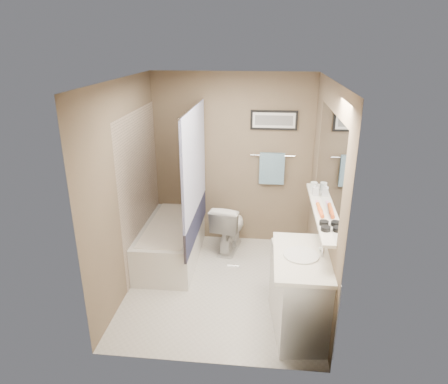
# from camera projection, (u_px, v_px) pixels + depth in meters

# --- Properties ---
(ground) EXTENTS (2.50, 2.50, 0.00)m
(ground) POSITION_uv_depth(u_px,v_px,m) (223.00, 285.00, 4.82)
(ground) COLOR beige
(ground) RESTS_ON ground
(ceiling) EXTENTS (2.20, 2.50, 0.04)m
(ceiling) POSITION_uv_depth(u_px,v_px,m) (222.00, 82.00, 3.97)
(ceiling) COLOR silver
(ceiling) RESTS_ON wall_back
(wall_back) EXTENTS (2.20, 0.04, 2.40)m
(wall_back) POSITION_uv_depth(u_px,v_px,m) (232.00, 161.00, 5.53)
(wall_back) COLOR brown
(wall_back) RESTS_ON ground
(wall_front) EXTENTS (2.20, 0.04, 2.40)m
(wall_front) POSITION_uv_depth(u_px,v_px,m) (206.00, 246.00, 3.25)
(wall_front) COLOR brown
(wall_front) RESTS_ON ground
(wall_left) EXTENTS (0.04, 2.50, 2.40)m
(wall_left) POSITION_uv_depth(u_px,v_px,m) (128.00, 189.00, 4.50)
(wall_left) COLOR brown
(wall_left) RESTS_ON ground
(wall_right) EXTENTS (0.04, 2.50, 2.40)m
(wall_right) POSITION_uv_depth(u_px,v_px,m) (322.00, 196.00, 4.28)
(wall_right) COLOR brown
(wall_right) RESTS_ON ground
(tile_surround) EXTENTS (0.02, 1.55, 2.00)m
(tile_surround) POSITION_uv_depth(u_px,v_px,m) (141.00, 190.00, 5.03)
(tile_surround) COLOR tan
(tile_surround) RESTS_ON wall_left
(curtain_rod) EXTENTS (0.02, 1.55, 0.02)m
(curtain_rod) POSITION_uv_depth(u_px,v_px,m) (193.00, 107.00, 4.59)
(curtain_rod) COLOR silver
(curtain_rod) RESTS_ON wall_left
(curtain_upper) EXTENTS (0.03, 1.45, 1.28)m
(curtain_upper) POSITION_uv_depth(u_px,v_px,m) (194.00, 161.00, 4.82)
(curtain_upper) COLOR white
(curtain_upper) RESTS_ON curtain_rod
(curtain_lower) EXTENTS (0.03, 1.45, 0.36)m
(curtain_lower) POSITION_uv_depth(u_px,v_px,m) (196.00, 223.00, 5.12)
(curtain_lower) COLOR #232542
(curtain_lower) RESTS_ON curtain_rod
(mirror) EXTENTS (0.02, 1.60, 1.00)m
(mirror) POSITION_uv_depth(u_px,v_px,m) (329.00, 163.00, 3.99)
(mirror) COLOR silver
(mirror) RESTS_ON wall_right
(shelf) EXTENTS (0.12, 1.60, 0.03)m
(shelf) POSITION_uv_depth(u_px,v_px,m) (319.00, 210.00, 4.18)
(shelf) COLOR silver
(shelf) RESTS_ON wall_right
(towel_bar) EXTENTS (0.60, 0.02, 0.02)m
(towel_bar) POSITION_uv_depth(u_px,v_px,m) (272.00, 156.00, 5.43)
(towel_bar) COLOR silver
(towel_bar) RESTS_ON wall_back
(towel) EXTENTS (0.34, 0.05, 0.44)m
(towel) POSITION_uv_depth(u_px,v_px,m) (272.00, 169.00, 5.48)
(towel) COLOR #98C9DD
(towel) RESTS_ON towel_bar
(art_frame) EXTENTS (0.62, 0.02, 0.26)m
(art_frame) POSITION_uv_depth(u_px,v_px,m) (274.00, 120.00, 5.27)
(art_frame) COLOR black
(art_frame) RESTS_ON wall_back
(art_mat) EXTENTS (0.56, 0.00, 0.20)m
(art_mat) POSITION_uv_depth(u_px,v_px,m) (274.00, 120.00, 5.26)
(art_mat) COLOR white
(art_mat) RESTS_ON art_frame
(art_image) EXTENTS (0.50, 0.00, 0.13)m
(art_image) POSITION_uv_depth(u_px,v_px,m) (274.00, 120.00, 5.26)
(art_image) COLOR #595959
(art_image) RESTS_ON art_mat
(door) EXTENTS (0.80, 0.02, 2.00)m
(door) POSITION_uv_depth(u_px,v_px,m) (273.00, 272.00, 3.25)
(door) COLOR silver
(door) RESTS_ON wall_front
(door_handle) EXTENTS (0.10, 0.02, 0.02)m
(door_handle) POSITION_uv_depth(u_px,v_px,m) (233.00, 266.00, 3.33)
(door_handle) COLOR silver
(door_handle) RESTS_ON door
(bathtub) EXTENTS (0.72, 1.51, 0.50)m
(bathtub) POSITION_uv_depth(u_px,v_px,m) (172.00, 241.00, 5.34)
(bathtub) COLOR white
(bathtub) RESTS_ON ground
(tub_rim) EXTENTS (0.56, 1.36, 0.02)m
(tub_rim) POSITION_uv_depth(u_px,v_px,m) (171.00, 225.00, 5.25)
(tub_rim) COLOR white
(tub_rim) RESTS_ON bathtub
(toilet) EXTENTS (0.51, 0.74, 0.70)m
(toilet) POSITION_uv_depth(u_px,v_px,m) (229.00, 226.00, 5.54)
(toilet) COLOR silver
(toilet) RESTS_ON ground
(vanity) EXTENTS (0.60, 0.95, 0.80)m
(vanity) POSITION_uv_depth(u_px,v_px,m) (300.00, 295.00, 3.97)
(vanity) COLOR silver
(vanity) RESTS_ON ground
(countertop) EXTENTS (0.54, 0.96, 0.04)m
(countertop) POSITION_uv_depth(u_px,v_px,m) (302.00, 258.00, 3.82)
(countertop) COLOR silver
(countertop) RESTS_ON vanity
(sink_basin) EXTENTS (0.34, 0.34, 0.01)m
(sink_basin) POSITION_uv_depth(u_px,v_px,m) (301.00, 255.00, 3.81)
(sink_basin) COLOR silver
(sink_basin) RESTS_ON countertop
(faucet_spout) EXTENTS (0.02, 0.02, 0.10)m
(faucet_spout) POSITION_uv_depth(u_px,v_px,m) (323.00, 252.00, 3.78)
(faucet_spout) COLOR silver
(faucet_spout) RESTS_ON countertop
(faucet_knob) EXTENTS (0.05, 0.05, 0.05)m
(faucet_knob) POSITION_uv_depth(u_px,v_px,m) (321.00, 249.00, 3.88)
(faucet_knob) COLOR white
(faucet_knob) RESTS_ON countertop
(candle_bowl_near) EXTENTS (0.09, 0.09, 0.04)m
(candle_bowl_near) POSITION_uv_depth(u_px,v_px,m) (326.00, 229.00, 3.70)
(candle_bowl_near) COLOR black
(candle_bowl_near) RESTS_ON shelf
(candle_bowl_far) EXTENTS (0.09, 0.09, 0.04)m
(candle_bowl_far) POSITION_uv_depth(u_px,v_px,m) (324.00, 223.00, 3.81)
(candle_bowl_far) COLOR black
(candle_bowl_far) RESTS_ON shelf
(hair_brush_front) EXTENTS (0.05, 0.22, 0.04)m
(hair_brush_front) POSITION_uv_depth(u_px,v_px,m) (321.00, 212.00, 4.04)
(hair_brush_front) COLOR #ED5921
(hair_brush_front) RESTS_ON shelf
(hair_brush_back) EXTENTS (0.05, 0.22, 0.04)m
(hair_brush_back) POSITION_uv_depth(u_px,v_px,m) (319.00, 208.00, 4.16)
(hair_brush_back) COLOR #DA5E1E
(hair_brush_back) RESTS_ON shelf
(pink_comb) EXTENTS (0.03, 0.16, 0.01)m
(pink_comb) POSITION_uv_depth(u_px,v_px,m) (317.00, 203.00, 4.32)
(pink_comb) COLOR pink
(pink_comb) RESTS_ON shelf
(glass_jar) EXTENTS (0.08, 0.08, 0.10)m
(glass_jar) POSITION_uv_depth(u_px,v_px,m) (314.00, 186.00, 4.68)
(glass_jar) COLOR silver
(glass_jar) RESTS_ON shelf
(soap_bottle) EXTENTS (0.07, 0.08, 0.15)m
(soap_bottle) POSITION_uv_depth(u_px,v_px,m) (315.00, 189.00, 4.53)
(soap_bottle) COLOR #999999
(soap_bottle) RESTS_ON shelf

